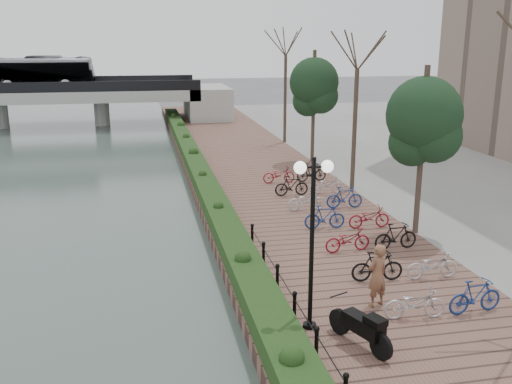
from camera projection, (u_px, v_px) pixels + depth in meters
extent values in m
cube|color=brown|center=(269.00, 190.00, 29.96)|extent=(8.00, 75.00, 0.50)
cube|color=#1B3312|center=(200.00, 172.00, 31.53)|extent=(1.10, 56.00, 0.60)
cylinder|color=black|center=(316.00, 343.00, 13.69)|extent=(0.10, 0.10, 0.70)
cylinder|color=black|center=(295.00, 306.00, 15.58)|extent=(0.10, 0.10, 0.70)
cylinder|color=black|center=(277.00, 277.00, 17.48)|extent=(0.10, 0.10, 0.70)
cylinder|color=black|center=(264.00, 254.00, 19.37)|extent=(0.10, 0.10, 0.70)
cylinder|color=black|center=(252.00, 235.00, 21.26)|extent=(0.10, 0.10, 0.70)
cylinder|color=black|center=(312.00, 246.00, 14.57)|extent=(0.12, 0.12, 4.61)
cylinder|color=black|center=(314.00, 167.00, 14.03)|extent=(0.70, 0.06, 0.06)
sphere|color=white|center=(300.00, 168.00, 13.97)|extent=(0.32, 0.32, 0.32)
sphere|color=white|center=(327.00, 166.00, 14.10)|extent=(0.32, 0.32, 0.32)
imported|color=brown|center=(377.00, 275.00, 16.16)|extent=(0.79, 0.66, 1.87)
imported|color=#BDBBC1|center=(416.00, 305.00, 15.43)|extent=(0.60, 1.71, 0.90)
imported|color=black|center=(378.00, 267.00, 17.88)|extent=(0.47, 1.66, 1.00)
imported|color=maroon|center=(348.00, 241.00, 20.36)|extent=(0.60, 1.71, 0.90)
imported|color=navy|center=(326.00, 218.00, 22.80)|extent=(0.47, 1.66, 1.00)
imported|color=#BDBBC1|center=(307.00, 201.00, 25.28)|extent=(0.60, 1.71, 0.90)
imported|color=black|center=(292.00, 186.00, 27.73)|extent=(0.47, 1.66, 1.00)
imported|color=maroon|center=(279.00, 175.00, 30.20)|extent=(0.60, 1.72, 0.90)
imported|color=navy|center=(476.00, 297.00, 15.77)|extent=(0.47, 1.66, 1.00)
imported|color=#BDBBC1|center=(430.00, 264.00, 18.24)|extent=(0.60, 1.71, 0.90)
imported|color=black|center=(395.00, 236.00, 20.69)|extent=(0.47, 1.66, 1.00)
imported|color=maroon|center=(368.00, 216.00, 23.16)|extent=(0.60, 1.71, 0.90)
imported|color=navy|center=(346.00, 198.00, 25.61)|extent=(0.47, 1.66, 1.00)
imported|color=#BDBBC1|center=(327.00, 185.00, 28.09)|extent=(0.60, 1.71, 0.90)
imported|color=black|center=(312.00, 173.00, 30.53)|extent=(0.47, 1.66, 1.00)
cube|color=black|center=(6.00, 82.00, 55.06)|extent=(36.00, 0.15, 0.90)
cylinder|color=#A8A8A3|center=(0.00, 115.00, 52.07)|extent=(1.40, 1.40, 2.50)
cylinder|color=#A8A8A3|center=(102.00, 112.00, 53.81)|extent=(1.40, 1.40, 2.50)
imported|color=silver|center=(33.00, 72.00, 51.72)|extent=(2.52, 10.77, 3.00)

